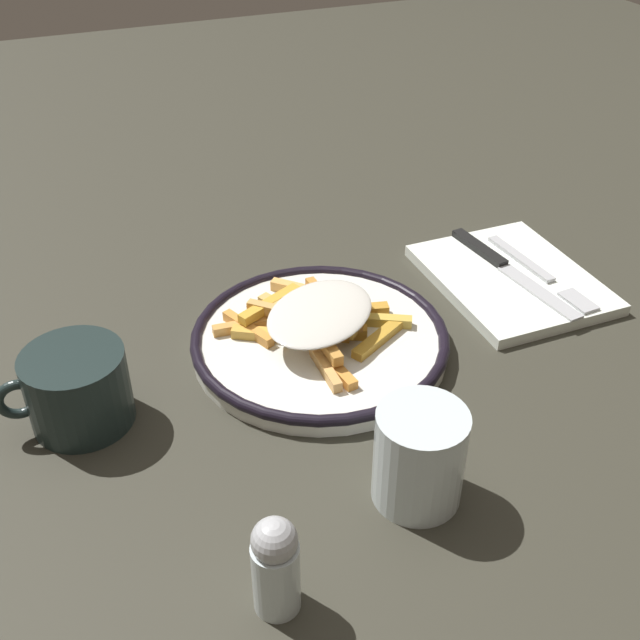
{
  "coord_description": "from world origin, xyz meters",
  "views": [
    {
      "loc": [
        0.23,
        0.58,
        0.48
      ],
      "look_at": [
        0.0,
        0.0,
        0.04
      ],
      "focal_mm": 43.03,
      "sensor_mm": 36.0,
      "label": 1
    }
  ],
  "objects_px": {
    "plate": "(320,340)",
    "napkin": "(511,279)",
    "knife": "(501,264)",
    "coffee_mug": "(77,389)",
    "salt_shaker": "(276,565)",
    "fork": "(539,273)",
    "fries_heap": "(317,317)",
    "water_glass": "(415,458)"
  },
  "relations": [
    {
      "from": "water_glass",
      "to": "salt_shaker",
      "type": "distance_m",
      "value": 0.15
    },
    {
      "from": "napkin",
      "to": "knife",
      "type": "height_order",
      "value": "knife"
    },
    {
      "from": "plate",
      "to": "knife",
      "type": "height_order",
      "value": "plate"
    },
    {
      "from": "knife",
      "to": "water_glass",
      "type": "relative_size",
      "value": 2.45
    },
    {
      "from": "fork",
      "to": "coffee_mug",
      "type": "relative_size",
      "value": 1.52
    },
    {
      "from": "fork",
      "to": "salt_shaker",
      "type": "distance_m",
      "value": 0.51
    },
    {
      "from": "fork",
      "to": "water_glass",
      "type": "distance_m",
      "value": 0.37
    },
    {
      "from": "fries_heap",
      "to": "salt_shaker",
      "type": "distance_m",
      "value": 0.31
    },
    {
      "from": "plate",
      "to": "fries_heap",
      "type": "distance_m",
      "value": 0.02
    },
    {
      "from": "plate",
      "to": "salt_shaker",
      "type": "height_order",
      "value": "salt_shaker"
    },
    {
      "from": "plate",
      "to": "salt_shaker",
      "type": "distance_m",
      "value": 0.3
    },
    {
      "from": "fork",
      "to": "knife",
      "type": "bearing_deg",
      "value": -44.78
    },
    {
      "from": "water_glass",
      "to": "coffee_mug",
      "type": "xyz_separation_m",
      "value": [
        0.24,
        -0.19,
        -0.01
      ]
    },
    {
      "from": "water_glass",
      "to": "plate",
      "type": "bearing_deg",
      "value": -91.14
    },
    {
      "from": "water_glass",
      "to": "napkin",
      "type": "bearing_deg",
      "value": -136.51
    },
    {
      "from": "knife",
      "to": "salt_shaker",
      "type": "relative_size",
      "value": 2.47
    },
    {
      "from": "fork",
      "to": "salt_shaker",
      "type": "height_order",
      "value": "salt_shaker"
    },
    {
      "from": "fries_heap",
      "to": "plate",
      "type": "bearing_deg",
      "value": 85.8
    },
    {
      "from": "knife",
      "to": "water_glass",
      "type": "height_order",
      "value": "water_glass"
    },
    {
      "from": "fork",
      "to": "coffee_mug",
      "type": "height_order",
      "value": "coffee_mug"
    },
    {
      "from": "fork",
      "to": "plate",
      "type": "bearing_deg",
      "value": 4.11
    },
    {
      "from": "plate",
      "to": "salt_shaker",
      "type": "xyz_separation_m",
      "value": [
        0.14,
        0.26,
        0.03
      ]
    },
    {
      "from": "fries_heap",
      "to": "coffee_mug",
      "type": "xyz_separation_m",
      "value": [
        0.24,
        0.03,
        0.0
      ]
    },
    {
      "from": "napkin",
      "to": "fork",
      "type": "xyz_separation_m",
      "value": [
        -0.03,
        0.01,
        0.01
      ]
    },
    {
      "from": "napkin",
      "to": "knife",
      "type": "distance_m",
      "value": 0.02
    },
    {
      "from": "fries_heap",
      "to": "napkin",
      "type": "bearing_deg",
      "value": -174.56
    },
    {
      "from": "plate",
      "to": "fries_heap",
      "type": "relative_size",
      "value": 1.33
    },
    {
      "from": "plate",
      "to": "coffee_mug",
      "type": "bearing_deg",
      "value": 4.05
    },
    {
      "from": "napkin",
      "to": "fork",
      "type": "distance_m",
      "value": 0.03
    },
    {
      "from": "plate",
      "to": "water_glass",
      "type": "height_order",
      "value": "water_glass"
    },
    {
      "from": "fork",
      "to": "water_glass",
      "type": "relative_size",
      "value": 2.06
    },
    {
      "from": "plate",
      "to": "knife",
      "type": "bearing_deg",
      "value": -168.4
    },
    {
      "from": "coffee_mug",
      "to": "salt_shaker",
      "type": "height_order",
      "value": "salt_shaker"
    },
    {
      "from": "napkin",
      "to": "salt_shaker",
      "type": "bearing_deg",
      "value": 37.21
    },
    {
      "from": "fries_heap",
      "to": "salt_shaker",
      "type": "relative_size",
      "value": 2.32
    },
    {
      "from": "fries_heap",
      "to": "coffee_mug",
      "type": "relative_size",
      "value": 1.7
    },
    {
      "from": "fries_heap",
      "to": "knife",
      "type": "xyz_separation_m",
      "value": [
        -0.25,
        -0.04,
        -0.02
      ]
    },
    {
      "from": "napkin",
      "to": "salt_shaker",
      "type": "xyz_separation_m",
      "value": [
        0.39,
        0.3,
        0.04
      ]
    },
    {
      "from": "knife",
      "to": "coffee_mug",
      "type": "distance_m",
      "value": 0.49
    },
    {
      "from": "fries_heap",
      "to": "fork",
      "type": "relative_size",
      "value": 1.12
    },
    {
      "from": "plate",
      "to": "knife",
      "type": "xyz_separation_m",
      "value": [
        -0.25,
        -0.05,
        0.0
      ]
    },
    {
      "from": "plate",
      "to": "napkin",
      "type": "relative_size",
      "value": 1.27
    }
  ]
}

